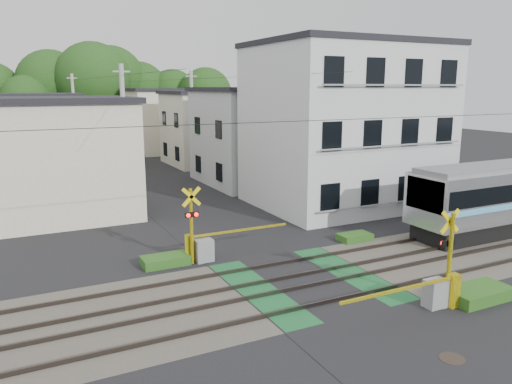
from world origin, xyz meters
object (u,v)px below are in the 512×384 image
crossing_signal_far (201,244)px  pedestrian (142,158)px  apartment_block (345,125)px  manhole_cover (452,359)px  crossing_signal_near (439,286)px

crossing_signal_far → pedestrian: (3.85, 24.88, 0.08)m
crossing_signal_far → pedestrian: bearing=81.2°
apartment_block → pedestrian: (-7.24, 19.04, -3.87)m
crossing_signal_far → pedestrian: size_ratio=3.00×
manhole_cover → apartment_block: bearing=63.0°
crossing_signal_far → apartment_block: apartment_block is taller
pedestrian → apartment_block: bearing=127.5°
crossing_signal_far → apartment_block: bearing=27.8°
crossing_signal_near → manhole_cover: 3.24m
apartment_block → pedestrian: apartment_block is taller
crossing_signal_far → manhole_cover: crossing_signal_far is taller
apartment_block → manhole_cover: 18.09m
pedestrian → crossing_signal_far: bearing=97.9°
apartment_block → crossing_signal_far: bearing=-152.2°
crossing_signal_far → manhole_cover: size_ratio=7.21×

